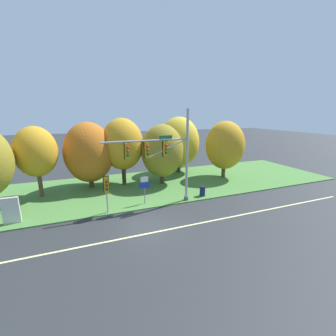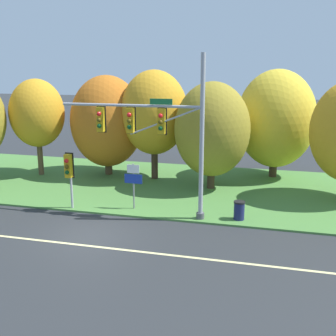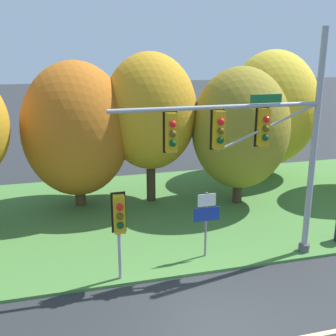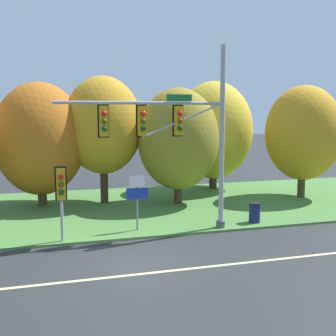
% 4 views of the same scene
% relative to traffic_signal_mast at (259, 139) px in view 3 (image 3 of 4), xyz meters
% --- Properties ---
extents(ground_plane, '(160.00, 160.00, 0.00)m').
position_rel_traffic_signal_mast_xyz_m(ground_plane, '(-2.42, -2.95, -4.49)').
color(ground_plane, '#282B2D').
extents(grass_verge, '(48.00, 11.50, 0.10)m').
position_rel_traffic_signal_mast_xyz_m(grass_verge, '(-2.42, 5.30, -4.44)').
color(grass_verge, '#477A38').
rests_on(grass_verge, ground).
extents(traffic_signal_mast, '(7.29, 0.49, 7.95)m').
position_rel_traffic_signal_mast_xyz_m(traffic_signal_mast, '(0.00, 0.00, 0.00)').
color(traffic_signal_mast, '#9EA0A5').
rests_on(traffic_signal_mast, grass_verge).
extents(pedestrian_signal_near_kerb, '(0.46, 0.55, 3.01)m').
position_rel_traffic_signal_mast_xyz_m(pedestrian_signal_near_kerb, '(-4.74, -0.27, -2.22)').
color(pedestrian_signal_near_kerb, '#9EA0A5').
rests_on(pedestrian_signal_near_kerb, grass_verge).
extents(route_sign_post, '(0.96, 0.08, 2.43)m').
position_rel_traffic_signal_mast_xyz_m(route_sign_post, '(-1.53, 0.60, -2.81)').
color(route_sign_post, slate).
rests_on(route_sign_post, grass_verge).
extents(tree_behind_signpost, '(4.91, 4.91, 6.74)m').
position_rel_traffic_signal_mast_xyz_m(tree_behind_signpost, '(-5.55, 6.99, -0.73)').
color(tree_behind_signpost, '#4C3823').
rests_on(tree_behind_signpost, grass_verge).
extents(tree_mid_verge, '(4.35, 4.35, 7.10)m').
position_rel_traffic_signal_mast_xyz_m(tree_mid_verge, '(-2.15, 6.70, -0.02)').
color(tree_mid_verge, '#423021').
rests_on(tree_mid_verge, grass_verge).
extents(tree_tall_centre, '(4.52, 4.52, 6.47)m').
position_rel_traffic_signal_mast_xyz_m(tree_tall_centre, '(1.83, 5.36, -0.76)').
color(tree_tall_centre, '#423021').
rests_on(tree_tall_centre, grass_verge).
extents(tree_right_far, '(5.15, 5.15, 7.14)m').
position_rel_traffic_signal_mast_xyz_m(tree_right_far, '(5.49, 9.14, -0.48)').
color(tree_right_far, '#423021').
rests_on(tree_right_far, grass_verge).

